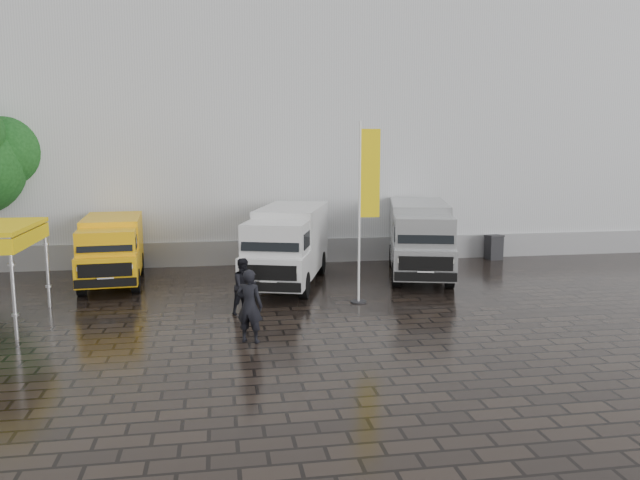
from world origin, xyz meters
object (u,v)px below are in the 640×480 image
at_px(van_white, 288,247).
at_px(flagpole, 365,202).
at_px(person_front, 250,306).
at_px(person_tent, 244,286).
at_px(wheelie_bin, 494,247).
at_px(van_yellow, 112,251).
at_px(van_silver, 419,240).

xyz_separation_m(van_white, flagpole, (2.08, -2.94, 1.82)).
bearing_deg(person_front, person_tent, -66.31).
height_order(wheelie_bin, person_tent, person_tent).
height_order(flagpole, wheelie_bin, flagpole).
distance_m(van_yellow, person_front, 8.66).
bearing_deg(flagpole, van_white, 125.22).
bearing_deg(van_yellow, person_tent, -51.13).
xyz_separation_m(van_yellow, person_front, (4.44, -7.43, -0.23)).
bearing_deg(flagpole, van_silver, 50.45).
distance_m(van_yellow, flagpole, 9.34).
bearing_deg(van_silver, person_tent, -132.77).
relative_size(van_yellow, van_silver, 0.81).
bearing_deg(wheelie_bin, van_silver, -153.47).
distance_m(van_yellow, van_white, 6.21).
xyz_separation_m(flagpole, person_front, (-3.75, -3.41, -2.23)).
distance_m(van_silver, wheelie_bin, 5.08).
bearing_deg(person_front, wheelie_bin, -115.05).
relative_size(van_yellow, flagpole, 0.90).
bearing_deg(wheelie_bin, person_tent, -153.18).
bearing_deg(van_silver, flagpole, -115.09).
bearing_deg(person_tent, van_silver, -0.82).
distance_m(van_white, wheelie_bin, 9.87).
xyz_separation_m(van_white, van_silver, (5.03, 0.64, 0.01)).
relative_size(van_silver, flagpole, 1.11).
height_order(van_white, person_tent, van_white).
bearing_deg(person_tent, wheelie_bin, -1.00).
distance_m(person_front, person_tent, 2.67).
distance_m(flagpole, wheelie_bin, 9.89).
distance_m(van_silver, person_front, 9.70).
relative_size(van_yellow, person_front, 2.70).
bearing_deg(wheelie_bin, van_white, -166.08).
bearing_deg(van_white, person_tent, -97.22).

